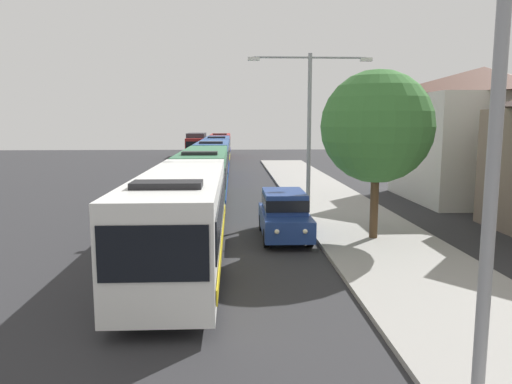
{
  "coord_description": "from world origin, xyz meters",
  "views": [
    {
      "loc": [
        0.35,
        -2.46,
        4.68
      ],
      "look_at": [
        1.23,
        16.19,
        1.98
      ],
      "focal_mm": 34.24,
      "sensor_mm": 36.0,
      "label": 1
    }
  ],
  "objects_px": {
    "bus_second_in_line": "(204,174)",
    "bus_fourth_in_line": "(218,150)",
    "box_truck_oncoming": "(196,144)",
    "roadside_tree": "(377,127)",
    "streetlamp_near": "(500,65)",
    "bus_lead": "(183,215)",
    "bus_rear": "(221,144)",
    "bus_middle": "(213,158)",
    "streetlamp_mid": "(309,116)",
    "white_suv": "(284,213)"
  },
  "relations": [
    {
      "from": "streetlamp_near",
      "to": "bus_middle",
      "type": "bearing_deg",
      "value": 99.18
    },
    {
      "from": "box_truck_oncoming",
      "to": "roadside_tree",
      "type": "relative_size",
      "value": 1.16
    },
    {
      "from": "bus_middle",
      "to": "white_suv",
      "type": "relative_size",
      "value": 2.47
    },
    {
      "from": "bus_second_in_line",
      "to": "streetlamp_mid",
      "type": "distance_m",
      "value": 7.38
    },
    {
      "from": "bus_lead",
      "to": "bus_rear",
      "type": "relative_size",
      "value": 1.07
    },
    {
      "from": "bus_second_in_line",
      "to": "roadside_tree",
      "type": "relative_size",
      "value": 1.83
    },
    {
      "from": "white_suv",
      "to": "bus_rear",
      "type": "bearing_deg",
      "value": 94.64
    },
    {
      "from": "streetlamp_mid",
      "to": "white_suv",
      "type": "bearing_deg",
      "value": -109.79
    },
    {
      "from": "bus_middle",
      "to": "streetlamp_mid",
      "type": "distance_m",
      "value": 17.41
    },
    {
      "from": "bus_lead",
      "to": "streetlamp_mid",
      "type": "height_order",
      "value": "streetlamp_mid"
    },
    {
      "from": "bus_lead",
      "to": "box_truck_oncoming",
      "type": "relative_size",
      "value": 1.56
    },
    {
      "from": "bus_lead",
      "to": "bus_rear",
      "type": "bearing_deg",
      "value": 90.0
    },
    {
      "from": "white_suv",
      "to": "bus_second_in_line",
      "type": "bearing_deg",
      "value": 113.42
    },
    {
      "from": "bus_second_in_line",
      "to": "box_truck_oncoming",
      "type": "bearing_deg",
      "value": 94.94
    },
    {
      "from": "white_suv",
      "to": "streetlamp_mid",
      "type": "height_order",
      "value": "streetlamp_mid"
    },
    {
      "from": "bus_lead",
      "to": "box_truck_oncoming",
      "type": "height_order",
      "value": "bus_lead"
    },
    {
      "from": "bus_fourth_in_line",
      "to": "box_truck_oncoming",
      "type": "xyz_separation_m",
      "value": [
        -3.3,
        13.46,
        0.02
      ]
    },
    {
      "from": "bus_fourth_in_line",
      "to": "roadside_tree",
      "type": "relative_size",
      "value": 1.75
    },
    {
      "from": "bus_middle",
      "to": "streetlamp_near",
      "type": "height_order",
      "value": "streetlamp_near"
    },
    {
      "from": "bus_second_in_line",
      "to": "box_truck_oncoming",
      "type": "xyz_separation_m",
      "value": [
        -3.3,
        38.22,
        0.02
      ]
    },
    {
      "from": "bus_second_in_line",
      "to": "roadside_tree",
      "type": "bearing_deg",
      "value": -52.33
    },
    {
      "from": "bus_second_in_line",
      "to": "roadside_tree",
      "type": "height_order",
      "value": "roadside_tree"
    },
    {
      "from": "bus_rear",
      "to": "white_suv",
      "type": "relative_size",
      "value": 2.34
    },
    {
      "from": "bus_lead",
      "to": "bus_second_in_line",
      "type": "bearing_deg",
      "value": 90.0
    },
    {
      "from": "bus_rear",
      "to": "streetlamp_near",
      "type": "distance_m",
      "value": 58.37
    },
    {
      "from": "white_suv",
      "to": "roadside_tree",
      "type": "height_order",
      "value": "roadside_tree"
    },
    {
      "from": "bus_lead",
      "to": "bus_fourth_in_line",
      "type": "relative_size",
      "value": 1.03
    },
    {
      "from": "bus_middle",
      "to": "streetlamp_mid",
      "type": "height_order",
      "value": "streetlamp_mid"
    },
    {
      "from": "bus_lead",
      "to": "bus_rear",
      "type": "height_order",
      "value": "same"
    },
    {
      "from": "bus_lead",
      "to": "bus_fourth_in_line",
      "type": "bearing_deg",
      "value": 90.0
    },
    {
      "from": "roadside_tree",
      "to": "streetlamp_near",
      "type": "bearing_deg",
      "value": -98.53
    },
    {
      "from": "bus_lead",
      "to": "roadside_tree",
      "type": "relative_size",
      "value": 1.81
    },
    {
      "from": "box_truck_oncoming",
      "to": "streetlamp_mid",
      "type": "relative_size",
      "value": 0.97
    },
    {
      "from": "bus_second_in_line",
      "to": "box_truck_oncoming",
      "type": "height_order",
      "value": "bus_second_in_line"
    },
    {
      "from": "bus_rear",
      "to": "box_truck_oncoming",
      "type": "xyz_separation_m",
      "value": [
        -3.3,
        1.22,
        0.02
      ]
    },
    {
      "from": "white_suv",
      "to": "streetlamp_mid",
      "type": "relative_size",
      "value": 0.6
    },
    {
      "from": "bus_lead",
      "to": "bus_middle",
      "type": "xyz_separation_m",
      "value": [
        -0.0,
        24.61,
        -0.0
      ]
    },
    {
      "from": "roadside_tree",
      "to": "bus_lead",
      "type": "bearing_deg",
      "value": -157.76
    },
    {
      "from": "bus_middle",
      "to": "streetlamp_mid",
      "type": "bearing_deg",
      "value": -71.6
    },
    {
      "from": "bus_second_in_line",
      "to": "bus_fourth_in_line",
      "type": "height_order",
      "value": "same"
    },
    {
      "from": "box_truck_oncoming",
      "to": "roadside_tree",
      "type": "height_order",
      "value": "roadside_tree"
    },
    {
      "from": "bus_lead",
      "to": "roadside_tree",
      "type": "bearing_deg",
      "value": 22.24
    },
    {
      "from": "bus_lead",
      "to": "streetlamp_mid",
      "type": "xyz_separation_m",
      "value": [
        5.4,
        8.39,
        3.28
      ]
    },
    {
      "from": "bus_lead",
      "to": "bus_fourth_in_line",
      "type": "height_order",
      "value": "same"
    },
    {
      "from": "bus_second_in_line",
      "to": "streetlamp_mid",
      "type": "height_order",
      "value": "streetlamp_mid"
    },
    {
      "from": "bus_lead",
      "to": "box_truck_oncoming",
      "type": "distance_m",
      "value": 50.52
    },
    {
      "from": "bus_middle",
      "to": "box_truck_oncoming",
      "type": "height_order",
      "value": "bus_middle"
    },
    {
      "from": "bus_lead",
      "to": "white_suv",
      "type": "relative_size",
      "value": 2.5
    },
    {
      "from": "box_truck_oncoming",
      "to": "roadside_tree",
      "type": "distance_m",
      "value": 48.7
    },
    {
      "from": "bus_fourth_in_line",
      "to": "streetlamp_near",
      "type": "height_order",
      "value": "streetlamp_near"
    }
  ]
}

